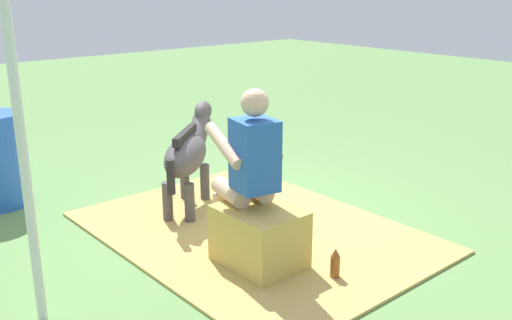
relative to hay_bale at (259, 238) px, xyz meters
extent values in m
plane|color=#608C4C|center=(0.75, -0.59, -0.23)|extent=(24.00, 24.00, 0.00)
cube|color=tan|center=(0.48, -0.36, -0.22)|extent=(2.87, 2.13, 0.02)
cube|color=tan|center=(0.00, 0.00, 0.00)|extent=(0.62, 0.49, 0.46)
cylinder|color=#D8AD8C|center=(0.27, 0.06, 0.30)|extent=(0.42, 0.22, 0.14)
cylinder|color=#D8AD8C|center=(0.46, 0.01, 0.00)|extent=(0.11, 0.11, 0.46)
cube|color=black|center=(0.46, 0.01, -0.20)|extent=(0.24, 0.14, 0.06)
cylinder|color=#D8AD8C|center=(0.22, -0.14, 0.30)|extent=(0.42, 0.22, 0.14)
cylinder|color=#D8AD8C|center=(0.42, -0.18, 0.00)|extent=(0.11, 0.11, 0.46)
cube|color=black|center=(0.42, -0.18, -0.20)|extent=(0.24, 0.14, 0.06)
cube|color=#2659B2|center=(0.05, 0.00, 0.63)|extent=(0.35, 0.34, 0.52)
cylinder|color=#D8AD8C|center=(0.26, 0.12, 0.68)|extent=(0.51, 0.19, 0.26)
cylinder|color=#D8AD8C|center=(0.19, -0.19, 0.68)|extent=(0.51, 0.19, 0.26)
sphere|color=#D8AD8C|center=(0.05, 0.00, 1.01)|extent=(0.20, 0.20, 0.20)
ellipsoid|color=#4C4747|center=(1.26, -0.22, 0.31)|extent=(0.79, 0.85, 0.34)
cylinder|color=#4C4747|center=(1.52, -0.37, -0.04)|extent=(0.09, 0.09, 0.37)
cylinder|color=#4C4747|center=(1.36, -0.49, -0.04)|extent=(0.09, 0.09, 0.37)
cylinder|color=#4C4747|center=(1.15, 0.06, -0.04)|extent=(0.09, 0.09, 0.37)
cylinder|color=#4C4747|center=(1.00, -0.07, -0.04)|extent=(0.09, 0.09, 0.37)
cylinder|color=#4C4747|center=(1.58, -0.60, 0.41)|extent=(0.37, 0.40, 0.33)
ellipsoid|color=#4C4747|center=(1.70, -0.74, 0.57)|extent=(0.33, 0.35, 0.20)
cube|color=#2A2727|center=(1.26, -0.22, 0.50)|extent=(0.43, 0.50, 0.08)
cylinder|color=#2A2727|center=(0.96, 0.14, 0.26)|extent=(0.07, 0.07, 0.30)
cylinder|color=brown|center=(-0.51, -0.27, -0.14)|extent=(0.07, 0.07, 0.18)
cone|color=brown|center=(-0.51, -0.27, -0.02)|extent=(0.06, 0.06, 0.06)
cylinder|color=silver|center=(0.34, 1.52, 1.04)|extent=(0.06, 0.06, 2.54)
camera|label=1|loc=(-2.99, 2.61, 1.82)|focal=41.02mm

